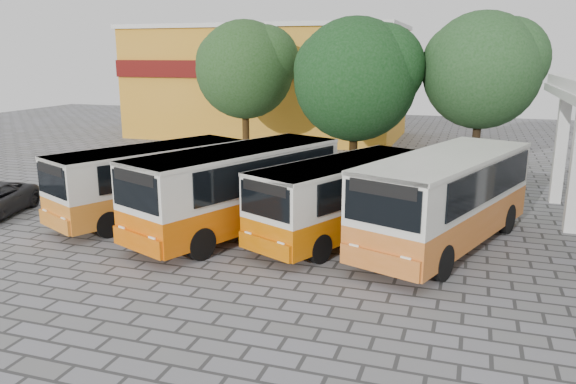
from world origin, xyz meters
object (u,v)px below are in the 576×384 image
(bus_far_left, at_px, (151,177))
(bus_centre_right, at_px, (343,194))
(bus_far_right, at_px, (446,194))
(bus_centre_left, at_px, (238,185))

(bus_far_left, distance_m, bus_centre_right, 7.59)
(bus_centre_right, xyz_separation_m, bus_far_right, (3.39, 0.14, 0.22))
(bus_centre_right, relative_size, bus_far_right, 0.88)
(bus_far_left, height_order, bus_far_right, bus_far_right)
(bus_centre_left, bearing_deg, bus_centre_right, 31.69)
(bus_centre_left, relative_size, bus_centre_right, 1.11)
(bus_centre_right, height_order, bus_far_right, bus_far_right)
(bus_far_right, bearing_deg, bus_far_left, -159.45)
(bus_far_left, relative_size, bus_centre_left, 0.92)
(bus_centre_left, xyz_separation_m, bus_centre_right, (3.67, 0.57, -0.18))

